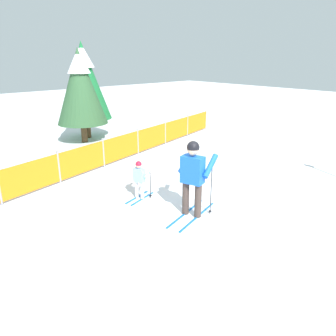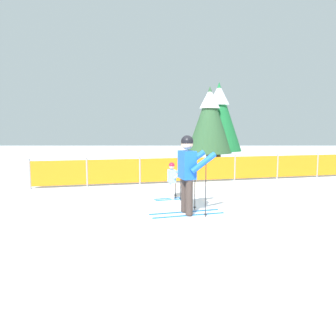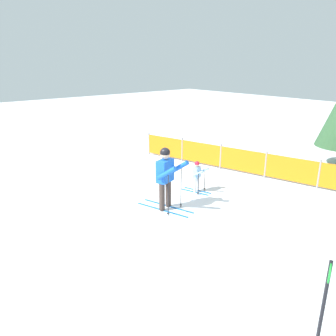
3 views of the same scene
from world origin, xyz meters
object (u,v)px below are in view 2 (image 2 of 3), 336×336
skier_adult (187,167)px  skier_child (171,178)px  conifer_far (217,116)px  conifer_near (208,119)px  safety_fence (211,168)px

skier_adult → skier_child: (-0.33, 1.56, -0.48)m
conifer_far → conifer_near: bearing=-129.0°
skier_child → safety_fence: bearing=47.0°
skier_child → conifer_far: bearing=55.0°
safety_fence → skier_adult: bearing=-104.3°
skier_child → conifer_far: conifer_far is taller
skier_adult → conifer_near: (1.44, 7.81, 1.31)m
skier_adult → conifer_far: conifer_far is taller
skier_adult → conifer_near: bearing=63.3°
skier_adult → skier_child: 1.67m
skier_child → conifer_far: size_ratio=0.25×
conifer_near → skier_adult: bearing=-100.5°
conifer_far → conifer_near: (-0.51, -0.63, -0.16)m
skier_adult → safety_fence: skier_adult is taller
safety_fence → conifer_near: size_ratio=3.16×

